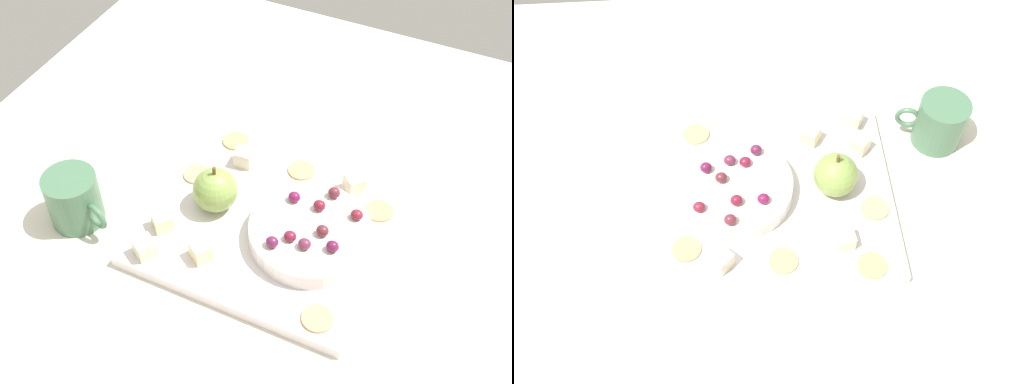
{
  "view_description": "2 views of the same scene",
  "coord_description": "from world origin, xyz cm",
  "views": [
    {
      "loc": [
        19.16,
        -57.96,
        75.14
      ],
      "look_at": [
        -7.47,
        -2.05,
        8.3
      ],
      "focal_mm": 45.78,
      "sensor_mm": 36.0,
      "label": 1
    },
    {
      "loc": [
        -0.09,
        43.34,
        75.98
      ],
      "look_at": [
        -3.32,
        -1.88,
        8.18
      ],
      "focal_mm": 40.87,
      "sensor_mm": 36.0,
      "label": 2
    }
  ],
  "objects": [
    {
      "name": "grape_2",
      "position": [
        -2.23,
        -0.68,
        8.4
      ],
      "size": [
        1.73,
        1.56,
        1.53
      ],
      "primitive_type": "ellipsoid",
      "color": "maroon",
      "rests_on": "serving_dish"
    },
    {
      "name": "cracker_4",
      "position": [
        8.71,
        4.73,
        5.24
      ],
      "size": [
        4.03,
        4.03,
        0.4
      ],
      "primitive_type": "cylinder",
      "color": "tan",
      "rests_on": "platter"
    },
    {
      "name": "grape_7",
      "position": [
        2.23,
        -7.71,
        8.39
      ],
      "size": [
        1.73,
        1.56,
        1.51
      ],
      "primitive_type": "ellipsoid",
      "color": "#672742",
      "rests_on": "serving_dish"
    },
    {
      "name": "cracker_3",
      "position": [
        -16.3,
        9.05,
        5.24
      ],
      "size": [
        4.03,
        4.03,
        0.4
      ],
      "primitive_type": "cylinder",
      "color": "tan",
      "rests_on": "platter"
    },
    {
      "name": "grape_5",
      "position": [
        -0.35,
        -7.3,
        8.34
      ],
      "size": [
        1.73,
        1.56,
        1.42
      ],
      "primitive_type": "ellipsoid",
      "color": "maroon",
      "rests_on": "serving_dish"
    },
    {
      "name": "cheese_cube_2",
      "position": [
        3.94,
        7.34,
        6.34
      ],
      "size": [
        3.67,
        3.67,
        2.6
      ],
      "primitive_type": "cube",
      "rotation": [
        0.0,
        0.0,
        0.8
      ],
      "color": "beige",
      "rests_on": "platter"
    },
    {
      "name": "cheese_cube_1",
      "position": [
        -17.59,
        -10.91,
        6.34
      ],
      "size": [
        3.66,
        3.66,
        2.6
      ],
      "primitive_type": "cube",
      "rotation": [
        0.0,
        0.0,
        0.86
      ],
      "color": "beige",
      "rests_on": "platter"
    },
    {
      "name": "grape_0",
      "position": [
        5.67,
        -6.59,
        8.44
      ],
      "size": [
        1.73,
        1.56,
        1.62
      ],
      "primitive_type": "ellipsoid",
      "color": "#62183C",
      "rests_on": "serving_dish"
    },
    {
      "name": "cracker_0",
      "position": [
        -18.25,
        0.4,
        5.24
      ],
      "size": [
        4.03,
        4.03,
        0.4
      ],
      "primitive_type": "cylinder",
      "color": "tan",
      "rests_on": "platter"
    },
    {
      "name": "cup",
      "position": [
        -30.29,
        -13.49,
        7.34
      ],
      "size": [
        10.66,
        7.62,
        8.22
      ],
      "color": "#446C4E",
      "rests_on": "table"
    },
    {
      "name": "cracker_1",
      "position": [
        -4.41,
        7.49,
        5.24
      ],
      "size": [
        4.03,
        4.03,
        0.4
      ],
      "primitive_type": "cylinder",
      "color": "tan",
      "rests_on": "platter"
    },
    {
      "name": "grape_8",
      "position": [
        -1.7,
        -9.29,
        8.44
      ],
      "size": [
        1.73,
        1.56,
        1.61
      ],
      "primitive_type": "ellipsoid",
      "color": "#601D3F",
      "rests_on": "serving_dish"
    },
    {
      "name": "platter",
      "position": [
        -4.82,
        -3.73,
        4.14
      ],
      "size": [
        32.78,
        29.7,
        1.81
      ],
      "primitive_type": "cube",
      "color": "silver",
      "rests_on": "table"
    },
    {
      "name": "grape_4",
      "position": [
        2.48,
        2.41,
        8.45
      ],
      "size": [
        1.73,
        1.56,
        1.63
      ],
      "primitive_type": "ellipsoid",
      "color": "maroon",
      "rests_on": "serving_dish"
    },
    {
      "name": "cheese_cube_4",
      "position": [
        -10.23,
        -13.19,
        6.34
      ],
      "size": [
        3.58,
        3.58,
        2.6
      ],
      "primitive_type": "cube",
      "rotation": [
        0.0,
        0.0,
        1.01
      ],
      "color": "beige",
      "rests_on": "platter"
    },
    {
      "name": "grape_1",
      "position": [
        3.53,
        -4.68,
        8.42
      ],
      "size": [
        1.73,
        1.56,
        1.58
      ],
      "primitive_type": "ellipsoid",
      "color": "maroon",
      "rests_on": "serving_dish"
    },
    {
      "name": "cheese_cube_0",
      "position": [
        -12.95,
        5.29,
        6.34
      ],
      "size": [
        2.83,
        2.83,
        2.6
      ],
      "primitive_type": "cube",
      "rotation": [
        0.0,
        0.0,
        0.09
      ],
      "color": "beige",
      "rests_on": "platter"
    },
    {
      "name": "cracker_2",
      "position": [
        7.39,
        -15.53,
        5.24
      ],
      "size": [
        4.03,
        4.03,
        0.4
      ],
      "primitive_type": "cylinder",
      "color": "tan",
      "rests_on": "platter"
    },
    {
      "name": "serving_dish",
      "position": [
        1.69,
        -4.2,
        6.34
      ],
      "size": [
        16.83,
        16.83,
        2.59
      ],
      "primitive_type": "cylinder",
      "color": "white",
      "rests_on": "platter"
    },
    {
      "name": "apple_stem",
      "position": [
        -12.81,
        -4.1,
        12.09
      ],
      "size": [
        0.5,
        0.5,
        1.2
      ],
      "primitive_type": "cylinder",
      "color": "brown",
      "rests_on": "apple_whole"
    },
    {
      "name": "grape_3",
      "position": [
        1.51,
        -0.68,
        8.42
      ],
      "size": [
        1.73,
        1.56,
        1.58
      ],
      "primitive_type": "ellipsoid",
      "color": "maroon",
      "rests_on": "serving_dish"
    },
    {
      "name": "apple_whole",
      "position": [
        -12.81,
        -4.1,
        8.26
      ],
      "size": [
        6.45,
        6.45,
        6.45
      ],
      "primitive_type": "sphere",
      "color": "#7E9C48",
      "rests_on": "platter"
    },
    {
      "name": "grape_6",
      "position": [
        6.69,
        -0.27,
        8.35
      ],
      "size": [
        1.73,
        1.56,
        1.43
      ],
      "primitive_type": "ellipsoid",
      "color": "maroon",
      "rests_on": "serving_dish"
    },
    {
      "name": "table",
      "position": [
        0.0,
        0.0,
        1.62
      ],
      "size": [
        116.55,
        103.46,
        3.23
      ],
      "primitive_type": "cube",
      "color": "silver",
      "rests_on": "ground"
    },
    {
      "name": "cheese_cube_3",
      "position": [
        -17.33,
        -15.96,
        6.34
      ],
      "size": [
        3.56,
        3.56,
        2.6
      ],
      "primitive_type": "cube",
      "rotation": [
        0.0,
        0.0,
        1.04
      ],
      "color": "beige",
      "rests_on": "platter"
    }
  ]
}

